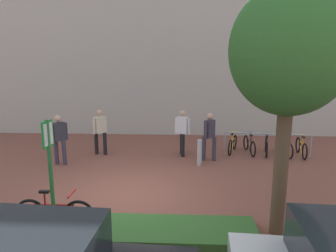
{
  "coord_description": "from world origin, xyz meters",
  "views": [
    {
      "loc": [
        1.41,
        -7.37,
        3.37
      ],
      "look_at": [
        0.95,
        2.44,
        1.38
      ],
      "focal_mm": 32.38,
      "sensor_mm": 36.0,
      "label": 1
    }
  ],
  "objects_px": {
    "person_suited_dark": "(59,137)",
    "tree_sidewalk": "(290,52)",
    "bike_rack_cluster": "(266,145)",
    "bollard_steel": "(199,153)",
    "bike_at_sign": "(55,214)",
    "person_casual_tan": "(182,130)",
    "person_shirt_blue": "(100,129)",
    "person_suited_navy": "(209,134)",
    "parking_sign_post": "(50,160)"
  },
  "relations": [
    {
      "from": "person_shirt_blue",
      "to": "tree_sidewalk",
      "type": "bearing_deg",
      "value": -46.49
    },
    {
      "from": "person_shirt_blue",
      "to": "person_suited_dark",
      "type": "xyz_separation_m",
      "value": [
        -1.06,
        -1.26,
        0.0
      ]
    },
    {
      "from": "bike_rack_cluster",
      "to": "person_shirt_blue",
      "type": "distance_m",
      "value": 6.36
    },
    {
      "from": "tree_sidewalk",
      "to": "person_suited_navy",
      "type": "distance_m",
      "value": 5.49
    },
    {
      "from": "parking_sign_post",
      "to": "person_suited_dark",
      "type": "bearing_deg",
      "value": 110.35
    },
    {
      "from": "bike_rack_cluster",
      "to": "person_casual_tan",
      "type": "relative_size",
      "value": 1.85
    },
    {
      "from": "tree_sidewalk",
      "to": "person_suited_dark",
      "type": "xyz_separation_m",
      "value": [
        -6.09,
        4.04,
        -2.62
      ]
    },
    {
      "from": "bike_at_sign",
      "to": "parking_sign_post",
      "type": "bearing_deg",
      "value": -73.05
    },
    {
      "from": "tree_sidewalk",
      "to": "bike_at_sign",
      "type": "height_order",
      "value": "tree_sidewalk"
    },
    {
      "from": "tree_sidewalk",
      "to": "person_shirt_blue",
      "type": "distance_m",
      "value": 7.76
    },
    {
      "from": "tree_sidewalk",
      "to": "parking_sign_post",
      "type": "xyz_separation_m",
      "value": [
        -4.52,
        -0.18,
        -2.07
      ]
    },
    {
      "from": "person_suited_navy",
      "to": "bike_rack_cluster",
      "type": "bearing_deg",
      "value": 21.09
    },
    {
      "from": "bollard_steel",
      "to": "person_shirt_blue",
      "type": "distance_m",
      "value": 3.9
    },
    {
      "from": "person_casual_tan",
      "to": "bike_at_sign",
      "type": "bearing_deg",
      "value": -115.91
    },
    {
      "from": "person_shirt_blue",
      "to": "person_suited_dark",
      "type": "height_order",
      "value": "same"
    },
    {
      "from": "bollard_steel",
      "to": "person_suited_navy",
      "type": "height_order",
      "value": "person_suited_navy"
    },
    {
      "from": "bollard_steel",
      "to": "person_casual_tan",
      "type": "bearing_deg",
      "value": 116.43
    },
    {
      "from": "tree_sidewalk",
      "to": "bike_rack_cluster",
      "type": "xyz_separation_m",
      "value": [
        1.29,
        5.6,
        -3.26
      ]
    },
    {
      "from": "bollard_steel",
      "to": "person_suited_dark",
      "type": "bearing_deg",
      "value": -178.51
    },
    {
      "from": "parking_sign_post",
      "to": "person_shirt_blue",
      "type": "xyz_separation_m",
      "value": [
        -0.51,
        5.48,
        -0.55
      ]
    },
    {
      "from": "parking_sign_post",
      "to": "person_casual_tan",
      "type": "height_order",
      "value": "parking_sign_post"
    },
    {
      "from": "person_casual_tan",
      "to": "person_suited_dark",
      "type": "relative_size",
      "value": 1.0
    },
    {
      "from": "person_shirt_blue",
      "to": "person_suited_dark",
      "type": "relative_size",
      "value": 1.0
    },
    {
      "from": "bike_at_sign",
      "to": "tree_sidewalk",
      "type": "bearing_deg",
      "value": 1.02
    },
    {
      "from": "bike_at_sign",
      "to": "person_casual_tan",
      "type": "bearing_deg",
      "value": 64.09
    },
    {
      "from": "person_shirt_blue",
      "to": "person_suited_navy",
      "type": "xyz_separation_m",
      "value": [
        4.06,
        -0.57,
        0.0
      ]
    },
    {
      "from": "bike_at_sign",
      "to": "person_casual_tan",
      "type": "xyz_separation_m",
      "value": [
        2.63,
        5.42,
        0.63
      ]
    },
    {
      "from": "bike_at_sign",
      "to": "person_suited_navy",
      "type": "bearing_deg",
      "value": 53.32
    },
    {
      "from": "person_shirt_blue",
      "to": "person_suited_navy",
      "type": "bearing_deg",
      "value": -7.95
    },
    {
      "from": "bike_rack_cluster",
      "to": "person_casual_tan",
      "type": "bearing_deg",
      "value": -175.24
    },
    {
      "from": "bike_at_sign",
      "to": "bike_rack_cluster",
      "type": "distance_m",
      "value": 8.15
    },
    {
      "from": "bollard_steel",
      "to": "person_casual_tan",
      "type": "distance_m",
      "value": 1.41
    },
    {
      "from": "person_shirt_blue",
      "to": "person_suited_navy",
      "type": "height_order",
      "value": "same"
    },
    {
      "from": "parking_sign_post",
      "to": "person_shirt_blue",
      "type": "height_order",
      "value": "parking_sign_post"
    },
    {
      "from": "parking_sign_post",
      "to": "bollard_steel",
      "type": "xyz_separation_m",
      "value": [
        3.18,
        4.34,
        -1.09
      ]
    },
    {
      "from": "bike_at_sign",
      "to": "person_shirt_blue",
      "type": "relative_size",
      "value": 0.98
    },
    {
      "from": "tree_sidewalk",
      "to": "bike_at_sign",
      "type": "bearing_deg",
      "value": -178.98
    },
    {
      "from": "tree_sidewalk",
      "to": "person_casual_tan",
      "type": "xyz_separation_m",
      "value": [
        -1.92,
        5.34,
        -2.62
      ]
    },
    {
      "from": "person_suited_dark",
      "to": "tree_sidewalk",
      "type": "bearing_deg",
      "value": -33.56
    },
    {
      "from": "bike_at_sign",
      "to": "bollard_steel",
      "type": "height_order",
      "value": "bollard_steel"
    },
    {
      "from": "bike_rack_cluster",
      "to": "bollard_steel",
      "type": "relative_size",
      "value": 3.53
    },
    {
      "from": "person_suited_navy",
      "to": "person_casual_tan",
      "type": "height_order",
      "value": "same"
    },
    {
      "from": "tree_sidewalk",
      "to": "person_shirt_blue",
      "type": "height_order",
      "value": "tree_sidewalk"
    },
    {
      "from": "person_suited_dark",
      "to": "person_suited_navy",
      "type": "bearing_deg",
      "value": 7.71
    },
    {
      "from": "tree_sidewalk",
      "to": "person_suited_navy",
      "type": "height_order",
      "value": "tree_sidewalk"
    },
    {
      "from": "person_shirt_blue",
      "to": "person_suited_dark",
      "type": "distance_m",
      "value": 1.65
    },
    {
      "from": "tree_sidewalk",
      "to": "person_shirt_blue",
      "type": "xyz_separation_m",
      "value": [
        -5.03,
        5.3,
        -2.62
      ]
    },
    {
      "from": "bike_at_sign",
      "to": "person_shirt_blue",
      "type": "xyz_separation_m",
      "value": [
        -0.48,
        5.38,
        0.63
      ]
    },
    {
      "from": "person_shirt_blue",
      "to": "parking_sign_post",
      "type": "bearing_deg",
      "value": -84.7
    },
    {
      "from": "bike_at_sign",
      "to": "bollard_steel",
      "type": "xyz_separation_m",
      "value": [
        3.21,
        4.24,
        0.1
      ]
    }
  ]
}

